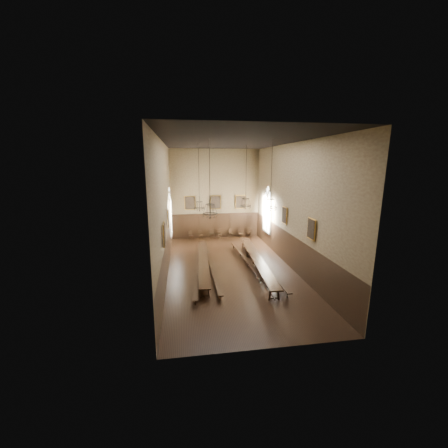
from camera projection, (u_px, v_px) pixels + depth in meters
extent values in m
cube|color=black|center=(230.00, 269.00, 20.17)|extent=(9.00, 18.00, 0.02)
cube|color=black|center=(231.00, 141.00, 18.22)|extent=(9.00, 18.00, 0.02)
cube|color=olive|center=(215.00, 194.00, 27.89)|extent=(9.00, 0.02, 9.00)
cube|color=olive|center=(271.00, 246.00, 10.49)|extent=(9.00, 0.02, 9.00)
cube|color=olive|center=(165.00, 210.00, 18.54)|extent=(0.02, 18.00, 9.00)
cube|color=olive|center=(292.00, 207.00, 19.85)|extent=(0.02, 18.00, 9.00)
cube|color=black|center=(203.00, 260.00, 19.97)|extent=(1.25, 9.81, 0.07)
cube|color=black|center=(257.00, 258.00, 20.07)|extent=(1.35, 10.74, 0.07)
cube|color=black|center=(197.00, 266.00, 19.57)|extent=(0.99, 10.34, 0.05)
cube|color=black|center=(211.00, 264.00, 20.02)|extent=(0.35, 10.21, 0.05)
cube|color=black|center=(248.00, 261.00, 20.54)|extent=(0.83, 9.93, 0.05)
cube|color=black|center=(264.00, 263.00, 20.18)|extent=(0.33, 9.97, 0.05)
cube|color=black|center=(191.00, 235.00, 27.92)|extent=(0.48, 0.48, 0.05)
cube|color=black|center=(191.00, 233.00, 28.03)|extent=(0.37, 0.15, 0.45)
cube|color=black|center=(201.00, 235.00, 28.09)|extent=(0.46, 0.46, 0.05)
cube|color=black|center=(201.00, 232.00, 28.20)|extent=(0.39, 0.12, 0.47)
cube|color=black|center=(212.00, 234.00, 28.22)|extent=(0.50, 0.50, 0.05)
cube|color=black|center=(212.00, 231.00, 28.34)|extent=(0.43, 0.11, 0.51)
cube|color=black|center=(220.00, 234.00, 28.30)|extent=(0.43, 0.43, 0.05)
cube|color=black|center=(220.00, 231.00, 28.42)|extent=(0.42, 0.04, 0.50)
cube|color=black|center=(231.00, 234.00, 28.60)|extent=(0.46, 0.46, 0.05)
cube|color=black|center=(231.00, 231.00, 28.71)|extent=(0.39, 0.11, 0.47)
cube|color=black|center=(240.00, 233.00, 28.63)|extent=(0.45, 0.45, 0.05)
cube|color=black|center=(240.00, 231.00, 28.75)|extent=(0.42, 0.08, 0.50)
cube|color=black|center=(249.00, 233.00, 28.83)|extent=(0.52, 0.52, 0.05)
cube|color=black|center=(249.00, 230.00, 28.95)|extent=(0.41, 0.16, 0.49)
cylinder|color=black|center=(199.00, 170.00, 21.07)|extent=(0.03, 0.03, 3.90)
torus|color=black|center=(200.00, 208.00, 21.70)|extent=(0.79, 0.79, 0.05)
torus|color=black|center=(199.00, 202.00, 21.59)|extent=(0.50, 0.50, 0.04)
cylinder|color=black|center=(199.00, 203.00, 21.61)|extent=(0.06, 0.06, 1.12)
cylinder|color=black|center=(246.00, 169.00, 21.52)|extent=(0.03, 0.03, 3.68)
torus|color=black|center=(246.00, 206.00, 22.15)|extent=(0.88, 0.88, 0.05)
torus|color=black|center=(246.00, 199.00, 22.03)|extent=(0.56, 0.56, 0.04)
cylinder|color=black|center=(246.00, 200.00, 22.05)|extent=(0.06, 0.06, 1.24)
cylinder|color=black|center=(210.00, 168.00, 16.19)|extent=(0.03, 0.03, 3.31)
torus|color=black|center=(210.00, 214.00, 16.79)|extent=(0.91, 0.91, 0.05)
torus|color=black|center=(210.00, 204.00, 16.66)|extent=(0.58, 0.58, 0.04)
cylinder|color=black|center=(210.00, 206.00, 16.68)|extent=(0.06, 0.06, 1.28)
cylinder|color=black|center=(272.00, 166.00, 16.52)|extent=(0.03, 0.03, 3.12)
torus|color=black|center=(270.00, 207.00, 17.07)|extent=(0.79, 0.79, 0.05)
torus|color=black|center=(271.00, 199.00, 16.96)|extent=(0.50, 0.50, 0.04)
cylinder|color=black|center=(270.00, 201.00, 16.98)|extent=(0.06, 0.06, 1.12)
cube|color=#BE892D|center=(190.00, 203.00, 27.56)|extent=(1.10, 0.12, 1.40)
cube|color=black|center=(190.00, 203.00, 27.56)|extent=(0.98, 0.02, 1.28)
cube|color=#BE892D|center=(216.00, 202.00, 27.94)|extent=(1.10, 0.12, 1.40)
cube|color=black|center=(216.00, 202.00, 27.94)|extent=(0.98, 0.02, 1.28)
cube|color=#BE892D|center=(241.00, 202.00, 28.32)|extent=(1.10, 0.12, 1.40)
cube|color=black|center=(241.00, 202.00, 28.32)|extent=(0.98, 0.02, 1.28)
cube|color=#BE892D|center=(168.00, 219.00, 19.70)|extent=(0.12, 1.00, 1.30)
cube|color=black|center=(168.00, 219.00, 19.70)|extent=(0.02, 0.88, 1.18)
cube|color=#BE892D|center=(164.00, 234.00, 15.35)|extent=(0.12, 1.00, 1.30)
cube|color=black|center=(164.00, 234.00, 15.35)|extent=(0.02, 0.88, 1.18)
cube|color=#BE892D|center=(285.00, 215.00, 20.97)|extent=(0.12, 1.00, 1.30)
cube|color=black|center=(285.00, 215.00, 20.97)|extent=(0.02, 0.88, 1.18)
cube|color=#BE892D|center=(311.00, 229.00, 16.62)|extent=(0.12, 1.00, 1.30)
cube|color=black|center=(311.00, 229.00, 16.62)|extent=(0.02, 0.88, 1.18)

